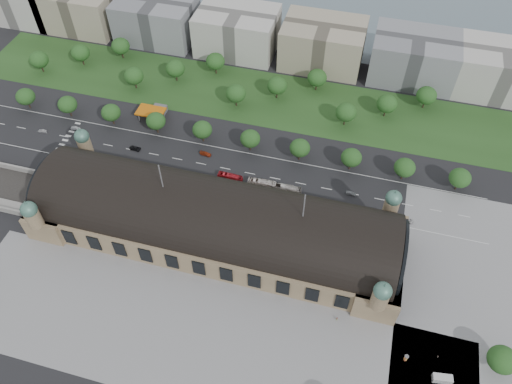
% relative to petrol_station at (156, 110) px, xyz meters
% --- Properties ---
extents(ground, '(900.00, 900.00, 0.00)m').
position_rel_petrol_station_xyz_m(ground, '(53.91, -65.28, -2.95)').
color(ground, black).
rests_on(ground, ground).
extents(station, '(150.00, 48.40, 44.30)m').
position_rel_petrol_station_xyz_m(station, '(53.91, -65.28, 7.33)').
color(station, '#9B8260').
rests_on(station, ground).
extents(plaza_south, '(190.00, 48.00, 0.12)m').
position_rel_petrol_station_xyz_m(plaza_south, '(63.91, -109.28, -2.95)').
color(plaza_south, gray).
rests_on(plaza_south, ground).
extents(plaza_east, '(56.00, 100.00, 0.12)m').
position_rel_petrol_station_xyz_m(plaza_east, '(156.91, -65.28, -2.95)').
color(plaza_east, gray).
rests_on(plaza_east, ground).
extents(road_slab, '(260.00, 26.00, 0.10)m').
position_rel_petrol_station_xyz_m(road_slab, '(33.91, -27.28, -2.95)').
color(road_slab, black).
rests_on(road_slab, ground).
extents(grass_belt, '(300.00, 45.00, 0.10)m').
position_rel_petrol_station_xyz_m(grass_belt, '(38.91, 27.72, -2.95)').
color(grass_belt, '#24461C').
rests_on(grass_belt, ground).
extents(petrol_station, '(14.00, 13.00, 5.05)m').
position_rel_petrol_station_xyz_m(petrol_station, '(0.00, 0.00, 0.00)').
color(petrol_station, '#C7630B').
rests_on(petrol_station, ground).
extents(office_1, '(45.00, 32.00, 24.00)m').
position_rel_petrol_station_xyz_m(office_1, '(-76.09, 67.72, 9.05)').
color(office_1, tan).
rests_on(office_1, ground).
extents(office_2, '(45.00, 32.00, 24.00)m').
position_rel_petrol_station_xyz_m(office_2, '(-26.09, 67.72, 9.05)').
color(office_2, gray).
rests_on(office_2, ground).
extents(office_3, '(45.00, 32.00, 24.00)m').
position_rel_petrol_station_xyz_m(office_3, '(23.91, 67.72, 9.05)').
color(office_3, '#BCB9B3').
rests_on(office_3, ground).
extents(office_4, '(45.00, 32.00, 24.00)m').
position_rel_petrol_station_xyz_m(office_4, '(73.91, 67.72, 9.05)').
color(office_4, tan).
rests_on(office_4, ground).
extents(office_5, '(45.00, 32.00, 24.00)m').
position_rel_petrol_station_xyz_m(office_5, '(123.91, 67.72, 9.05)').
color(office_5, gray).
rests_on(office_5, ground).
extents(office_6, '(45.00, 32.00, 24.00)m').
position_rel_petrol_station_xyz_m(office_6, '(168.91, 67.72, 9.05)').
color(office_6, '#BCB9B3').
rests_on(office_6, ground).
extents(tree_row_0, '(9.60, 9.60, 11.52)m').
position_rel_petrol_station_xyz_m(tree_row_0, '(-66.09, -12.28, 4.48)').
color(tree_row_0, '#2D2116').
rests_on(tree_row_0, ground).
extents(tree_row_1, '(9.60, 9.60, 11.52)m').
position_rel_petrol_station_xyz_m(tree_row_1, '(-42.09, -12.28, 4.48)').
color(tree_row_1, '#2D2116').
rests_on(tree_row_1, ground).
extents(tree_row_2, '(9.60, 9.60, 11.52)m').
position_rel_petrol_station_xyz_m(tree_row_2, '(-18.09, -12.28, 4.48)').
color(tree_row_2, '#2D2116').
rests_on(tree_row_2, ground).
extents(tree_row_3, '(9.60, 9.60, 11.52)m').
position_rel_petrol_station_xyz_m(tree_row_3, '(5.91, -12.28, 4.48)').
color(tree_row_3, '#2D2116').
rests_on(tree_row_3, ground).
extents(tree_row_4, '(9.60, 9.60, 11.52)m').
position_rel_petrol_station_xyz_m(tree_row_4, '(29.91, -12.28, 4.48)').
color(tree_row_4, '#2D2116').
rests_on(tree_row_4, ground).
extents(tree_row_5, '(9.60, 9.60, 11.52)m').
position_rel_petrol_station_xyz_m(tree_row_5, '(53.91, -12.28, 4.48)').
color(tree_row_5, '#2D2116').
rests_on(tree_row_5, ground).
extents(tree_row_6, '(9.60, 9.60, 11.52)m').
position_rel_petrol_station_xyz_m(tree_row_6, '(77.91, -12.28, 4.48)').
color(tree_row_6, '#2D2116').
rests_on(tree_row_6, ground).
extents(tree_row_7, '(9.60, 9.60, 11.52)m').
position_rel_petrol_station_xyz_m(tree_row_7, '(101.91, -12.28, 4.48)').
color(tree_row_7, '#2D2116').
rests_on(tree_row_7, ground).
extents(tree_row_8, '(9.60, 9.60, 11.52)m').
position_rel_petrol_station_xyz_m(tree_row_8, '(125.91, -12.28, 4.48)').
color(tree_row_8, '#2D2116').
rests_on(tree_row_8, ground).
extents(tree_row_9, '(9.60, 9.60, 11.52)m').
position_rel_petrol_station_xyz_m(tree_row_9, '(149.91, -12.28, 4.48)').
color(tree_row_9, '#2D2116').
rests_on(tree_row_9, ground).
extents(tree_belt_0, '(10.40, 10.40, 12.48)m').
position_rel_petrol_station_xyz_m(tree_belt_0, '(-76.09, 17.72, 5.10)').
color(tree_belt_0, '#2D2116').
rests_on(tree_belt_0, ground).
extents(tree_belt_1, '(10.40, 10.40, 12.48)m').
position_rel_petrol_station_xyz_m(tree_belt_1, '(-57.09, 29.72, 5.10)').
color(tree_belt_1, '#2D2116').
rests_on(tree_belt_1, ground).
extents(tree_belt_2, '(10.40, 10.40, 12.48)m').
position_rel_petrol_station_xyz_m(tree_belt_2, '(-38.09, 41.72, 5.10)').
color(tree_belt_2, '#2D2116').
rests_on(tree_belt_2, ground).
extents(tree_belt_3, '(10.40, 10.40, 12.48)m').
position_rel_petrol_station_xyz_m(tree_belt_3, '(-19.09, 17.72, 5.10)').
color(tree_belt_3, '#2D2116').
rests_on(tree_belt_3, ground).
extents(tree_belt_4, '(10.40, 10.40, 12.48)m').
position_rel_petrol_station_xyz_m(tree_belt_4, '(-0.09, 29.72, 5.10)').
color(tree_belt_4, '#2D2116').
rests_on(tree_belt_4, ground).
extents(tree_belt_5, '(10.40, 10.40, 12.48)m').
position_rel_petrol_station_xyz_m(tree_belt_5, '(18.91, 41.72, 5.10)').
color(tree_belt_5, '#2D2116').
rests_on(tree_belt_5, ground).
extents(tree_belt_6, '(10.40, 10.40, 12.48)m').
position_rel_petrol_station_xyz_m(tree_belt_6, '(37.91, 17.72, 5.10)').
color(tree_belt_6, '#2D2116').
rests_on(tree_belt_6, ground).
extents(tree_belt_7, '(10.40, 10.40, 12.48)m').
position_rel_petrol_station_xyz_m(tree_belt_7, '(56.91, 29.72, 5.10)').
color(tree_belt_7, '#2D2116').
rests_on(tree_belt_7, ground).
extents(tree_belt_8, '(10.40, 10.40, 12.48)m').
position_rel_petrol_station_xyz_m(tree_belt_8, '(75.91, 41.72, 5.10)').
color(tree_belt_8, '#2D2116').
rests_on(tree_belt_8, ground).
extents(tree_belt_9, '(10.40, 10.40, 12.48)m').
position_rel_petrol_station_xyz_m(tree_belt_9, '(94.91, 17.72, 5.10)').
color(tree_belt_9, '#2D2116').
rests_on(tree_belt_9, ground).
extents(tree_belt_10, '(10.40, 10.40, 12.48)m').
position_rel_petrol_station_xyz_m(tree_belt_10, '(113.91, 29.72, 5.10)').
color(tree_belt_10, '#2D2116').
rests_on(tree_belt_10, ground).
extents(tree_belt_11, '(10.40, 10.40, 12.48)m').
position_rel_petrol_station_xyz_m(tree_belt_11, '(132.91, 41.72, 5.10)').
color(tree_belt_11, '#2D2116').
rests_on(tree_belt_11, ground).
extents(tree_plaza_ne, '(10.00, 10.00, 11.69)m').
position_rel_petrol_station_xyz_m(tree_plaza_ne, '(163.91, -93.28, 4.48)').
color(tree_plaza_ne, '#2D2116').
rests_on(tree_plaza_ne, ground).
extents(traffic_car_0, '(4.23, 1.99, 1.40)m').
position_rel_petrol_station_xyz_m(traffic_car_0, '(-49.99, -27.03, -2.25)').
color(traffic_car_0, silver).
rests_on(traffic_car_0, ground).
extents(traffic_car_1, '(4.70, 1.91, 1.52)m').
position_rel_petrol_station_xyz_m(traffic_car_1, '(-34.83, -21.16, -2.19)').
color(traffic_car_1, '#9A9BA2').
rests_on(traffic_car_1, ground).
extents(traffic_car_2, '(5.83, 3.11, 1.56)m').
position_rel_petrol_station_xyz_m(traffic_car_2, '(-0.14, -26.54, -2.17)').
color(traffic_car_2, black).
rests_on(traffic_car_2, ground).
extents(traffic_car_3, '(5.73, 2.81, 1.60)m').
position_rel_petrol_station_xyz_m(traffic_car_3, '(34.12, -21.18, -2.15)').
color(traffic_car_3, '#972D13').
rests_on(traffic_car_3, ground).
extents(traffic_car_5, '(4.54, 1.92, 1.46)m').
position_rel_petrol_station_xyz_m(traffic_car_5, '(104.88, -27.91, -2.22)').
color(traffic_car_5, slate).
rests_on(traffic_car_5, ground).
extents(traffic_car_6, '(5.10, 2.85, 1.35)m').
position_rel_petrol_station_xyz_m(traffic_car_6, '(130.28, -36.44, -2.27)').
color(traffic_car_6, '#BAB9BC').
rests_on(traffic_car_6, ground).
extents(parked_car_0, '(4.38, 3.78, 1.43)m').
position_rel_petrol_station_xyz_m(parked_car_0, '(-24.40, -41.52, -2.24)').
color(parked_car_0, black).
rests_on(parked_car_0, ground).
extents(parked_car_1, '(5.70, 4.60, 1.44)m').
position_rel_petrol_station_xyz_m(parked_car_1, '(7.81, -40.60, -2.23)').
color(parked_car_1, maroon).
rests_on(parked_car_1, ground).
extents(parked_car_2, '(5.32, 4.01, 1.44)m').
position_rel_petrol_station_xyz_m(parked_car_2, '(-6.63, -41.31, -2.23)').
color(parked_car_2, '#1A244A').
rests_on(parked_car_2, ground).
extents(parked_car_3, '(4.43, 3.30, 1.40)m').
position_rel_petrol_station_xyz_m(parked_car_3, '(-10.18, -44.28, -2.25)').
color(parked_car_3, '#525659').
rests_on(parked_car_3, ground).
extents(parked_car_4, '(4.18, 3.65, 1.37)m').
position_rel_petrol_station_xyz_m(parked_car_4, '(21.02, -40.28, -2.27)').
color(parked_car_4, silver).
rests_on(parked_car_4, ground).
extents(parked_car_5, '(5.38, 4.74, 1.38)m').
position_rel_petrol_station_xyz_m(parked_car_5, '(30.28, -40.28, -2.26)').
color(parked_car_5, '#94969C').
rests_on(parked_car_5, ground).
extents(parked_car_6, '(5.52, 3.93, 1.48)m').
position_rel_petrol_station_xyz_m(parked_car_6, '(14.79, -40.28, -2.21)').
color(parked_car_6, black).
rests_on(parked_car_6, ground).
extents(bus_west, '(11.69, 3.14, 3.23)m').
position_rel_petrol_station_xyz_m(bus_west, '(50.13, -33.28, -1.33)').
color(bus_west, red).
rests_on(bus_west, ground).
extents(bus_mid, '(12.89, 3.57, 3.56)m').
position_rel_petrol_station_xyz_m(bus_mid, '(65.02, -33.28, -1.17)').
color(bus_mid, silver).
rests_on(bus_mid, ground).
extents(bus_east, '(13.29, 3.23, 3.69)m').
position_rel_petrol_station_xyz_m(bus_east, '(76.74, -33.73, -1.10)').
color(bus_east, silver).
rests_on(bus_east, ground).
extents(van_east, '(6.82, 3.49, 2.83)m').
position_rel_petrol_station_xyz_m(van_east, '(145.92, -102.37, -1.60)').
color(van_east, silver).
rests_on(van_east, ground).
extents(advertising_column, '(1.51, 1.51, 2.86)m').
position_rel_petrol_station_xyz_m(advertising_column, '(133.91, -98.22, -1.46)').
color(advertising_column, '#CE4133').
rests_on(advertising_column, ground).
extents(pedestrian_0, '(0.98, 0.76, 1.76)m').
position_rel_petrol_station_xyz_m(pedestrian_0, '(108.47, -89.66, -2.07)').
color(pedestrian_0, gray).
rests_on(pedestrian_0, ground).
extents(pedestrian_2, '(0.69, 0.87, 1.56)m').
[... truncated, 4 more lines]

